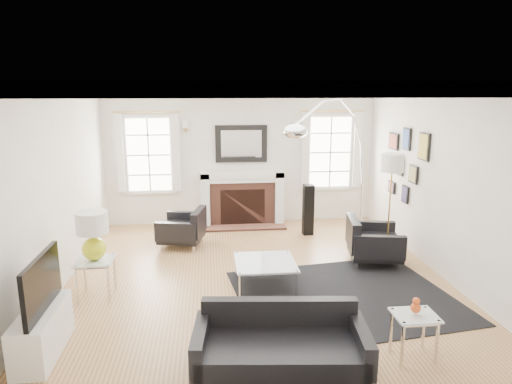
{
  "coord_description": "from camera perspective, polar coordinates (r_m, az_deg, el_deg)",
  "views": [
    {
      "loc": [
        -0.67,
        -6.25,
        2.75
      ],
      "look_at": [
        0.02,
        0.3,
        1.25
      ],
      "focal_mm": 32.0,
      "sensor_mm": 36.0,
      "label": 1
    }
  ],
  "objects": [
    {
      "name": "floor",
      "position": [
        6.86,
        0.1,
        -10.79
      ],
      "size": [
        6.0,
        6.0,
        0.0
      ],
      "primitive_type": "plane",
      "color": "olive",
      "rests_on": "ground"
    },
    {
      "name": "back_wall",
      "position": [
        9.37,
        -1.86,
        4.56
      ],
      "size": [
        5.5,
        0.04,
        2.8
      ],
      "primitive_type": "cube",
      "color": "white",
      "rests_on": "floor"
    },
    {
      "name": "front_wall",
      "position": [
        3.58,
        5.31,
        -9.36
      ],
      "size": [
        5.5,
        0.04,
        2.8
      ],
      "primitive_type": "cube",
      "color": "white",
      "rests_on": "floor"
    },
    {
      "name": "left_wall",
      "position": [
        6.72,
        -23.91,
        0.15
      ],
      "size": [
        0.04,
        6.0,
        2.8
      ],
      "primitive_type": "cube",
      "color": "white",
      "rests_on": "floor"
    },
    {
      "name": "right_wall",
      "position": [
        7.25,
        22.27,
        1.15
      ],
      "size": [
        0.04,
        6.0,
        2.8
      ],
      "primitive_type": "cube",
      "color": "white",
      "rests_on": "floor"
    },
    {
      "name": "ceiling",
      "position": [
        6.28,
        0.11,
        13.31
      ],
      "size": [
        5.5,
        6.0,
        0.02
      ],
      "primitive_type": "cube",
      "color": "white",
      "rests_on": "back_wall"
    },
    {
      "name": "crown_molding",
      "position": [
        6.28,
        0.11,
        12.76
      ],
      "size": [
        5.5,
        6.0,
        0.12
      ],
      "primitive_type": "cube",
      "color": "white",
      "rests_on": "back_wall"
    },
    {
      "name": "fireplace",
      "position": [
        9.33,
        -1.73,
        -0.84
      ],
      "size": [
        1.7,
        0.69,
        1.11
      ],
      "color": "white",
      "rests_on": "floor"
    },
    {
      "name": "mantel_mirror",
      "position": [
        9.29,
        -1.85,
        6.05
      ],
      "size": [
        1.05,
        0.07,
        0.75
      ],
      "color": "black",
      "rests_on": "back_wall"
    },
    {
      "name": "window_left",
      "position": [
        9.36,
        -13.25,
        4.58
      ],
      "size": [
        1.24,
        0.15,
        1.62
      ],
      "color": "white",
      "rests_on": "back_wall"
    },
    {
      "name": "window_right",
      "position": [
        9.62,
        9.26,
        4.97
      ],
      "size": [
        1.24,
        0.15,
        1.62
      ],
      "color": "white",
      "rests_on": "back_wall"
    },
    {
      "name": "gallery_wall",
      "position": [
        8.36,
        18.01,
        3.85
      ],
      "size": [
        0.04,
        1.73,
        1.29
      ],
      "color": "black",
      "rests_on": "right_wall"
    },
    {
      "name": "tv_unit",
      "position": [
        5.45,
        -25.17,
        -14.86
      ],
      "size": [
        0.35,
        1.0,
        1.09
      ],
      "color": "white",
      "rests_on": "floor"
    },
    {
      "name": "area_rug",
      "position": [
        6.43,
        10.97,
        -12.67
      ],
      "size": [
        3.1,
        2.7,
        0.01
      ],
      "primitive_type": "cube",
      "rotation": [
        0.0,
        0.0,
        0.14
      ],
      "color": "black",
      "rests_on": "floor"
    },
    {
      "name": "sofa",
      "position": [
        4.7,
        3.07,
        -18.64
      ],
      "size": [
        1.74,
        0.93,
        0.55
      ],
      "color": "black",
      "rests_on": "floor"
    },
    {
      "name": "armchair_left",
      "position": [
        8.22,
        -8.93,
        -4.59
      ],
      "size": [
        0.89,
        0.96,
        0.55
      ],
      "color": "black",
      "rests_on": "floor"
    },
    {
      "name": "armchair_right",
      "position": [
        7.58,
        14.17,
        -6.13
      ],
      "size": [
        0.94,
        1.02,
        0.6
      ],
      "color": "black",
      "rests_on": "floor"
    },
    {
      "name": "coffee_table",
      "position": [
        6.49,
        1.13,
        -8.93
      ],
      "size": [
        0.84,
        0.84,
        0.37
      ],
      "color": "silver",
      "rests_on": "floor"
    },
    {
      "name": "side_table_left",
      "position": [
        6.51,
        -19.42,
        -8.86
      ],
      "size": [
        0.48,
        0.48,
        0.53
      ],
      "color": "silver",
      "rests_on": "floor"
    },
    {
      "name": "nesting_table",
      "position": [
        5.16,
        19.18,
        -15.35
      ],
      "size": [
        0.44,
        0.37,
        0.49
      ],
      "color": "silver",
      "rests_on": "floor"
    },
    {
      "name": "gourd_lamp",
      "position": [
        6.35,
        -19.74,
        -4.79
      ],
      "size": [
        0.41,
        0.41,
        0.66
      ],
      "color": "#CAD31A",
      "rests_on": "side_table_left"
    },
    {
      "name": "orange_vase",
      "position": [
        5.06,
        19.35,
        -13.3
      ],
      "size": [
        0.11,
        0.11,
        0.17
      ],
      "color": "#DE521C",
      "rests_on": "nesting_table"
    },
    {
      "name": "arc_floor_lamp",
      "position": [
        7.87,
        9.48,
        3.14
      ],
      "size": [
        1.89,
        1.75,
        2.68
      ],
      "color": "silver",
      "rests_on": "floor"
    },
    {
      "name": "stick_floor_lamp",
      "position": [
        7.49,
        16.64,
        2.84
      ],
      "size": [
        0.35,
        0.35,
        1.75
      ],
      "color": "gold",
      "rests_on": "floor"
    },
    {
      "name": "speaker_tower",
      "position": [
        8.76,
        6.54,
        -2.22
      ],
      "size": [
        0.2,
        0.2,
        0.97
      ],
      "primitive_type": "cube",
      "rotation": [
        0.0,
        0.0,
        0.01
      ],
      "color": "black",
      "rests_on": "floor"
    }
  ]
}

